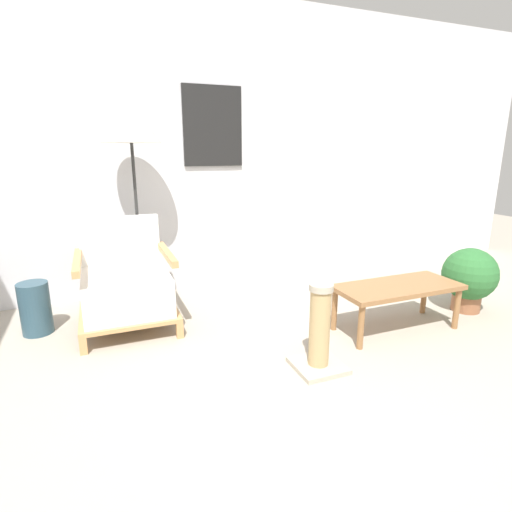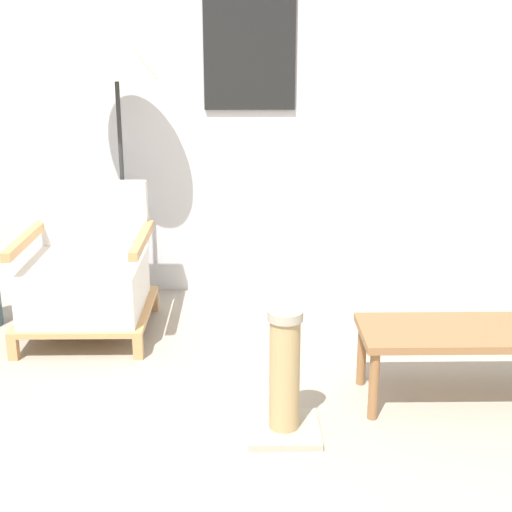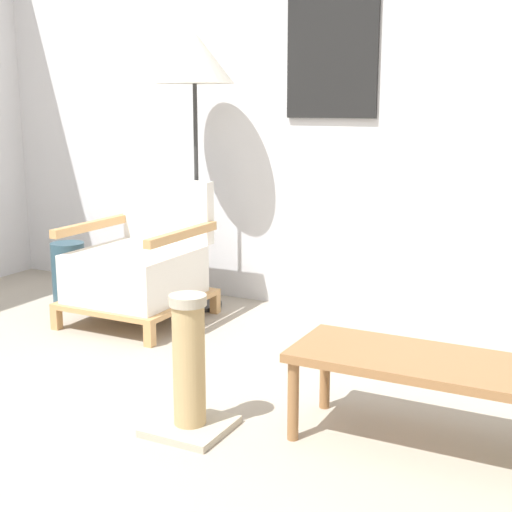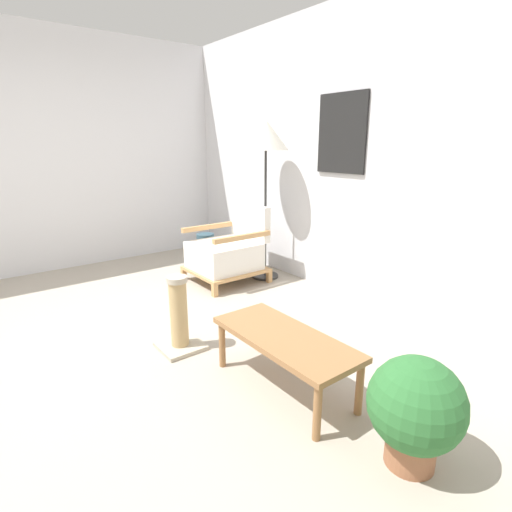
# 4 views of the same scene
# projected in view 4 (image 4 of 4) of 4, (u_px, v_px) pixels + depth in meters

# --- Properties ---
(ground_plane) EXTENTS (14.00, 14.00, 0.00)m
(ground_plane) POSITION_uv_depth(u_px,v_px,m) (92.00, 361.00, 2.79)
(ground_plane) COLOR #A89E8E
(wall_back) EXTENTS (8.00, 0.09, 2.70)m
(wall_back) POSITION_uv_depth(u_px,v_px,m) (337.00, 155.00, 3.84)
(wall_back) COLOR silver
(wall_back) RESTS_ON ground_plane
(wall_left) EXTENTS (0.06, 8.00, 2.70)m
(wall_left) POSITION_uv_depth(u_px,v_px,m) (61.00, 153.00, 4.57)
(wall_left) COLOR silver
(wall_left) RESTS_ON ground_plane
(armchair) EXTENTS (0.70, 0.74, 0.82)m
(armchair) POSITION_uv_depth(u_px,v_px,m) (228.00, 252.00, 4.33)
(armchair) COLOR tan
(armchair) RESTS_ON ground_plane
(floor_lamp) EXTENTS (0.48, 0.48, 1.70)m
(floor_lamp) POSITION_uv_depth(u_px,v_px,m) (266.00, 141.00, 4.13)
(floor_lamp) COLOR #2D2D2D
(floor_lamp) RESTS_ON ground_plane
(coffee_table) EXTENTS (0.96, 0.41, 0.36)m
(coffee_table) POSITION_uv_depth(u_px,v_px,m) (285.00, 342.00, 2.40)
(coffee_table) COLOR olive
(coffee_table) RESTS_ON ground_plane
(vase) EXTENTS (0.22, 0.22, 0.39)m
(vase) POSITION_uv_depth(u_px,v_px,m) (206.00, 249.00, 4.92)
(vase) COLOR #2D4C5B
(vase) RESTS_ON ground_plane
(potted_plant) EXTENTS (0.44, 0.44, 0.55)m
(potted_plant) POSITION_uv_depth(u_px,v_px,m) (415.00, 408.00, 1.82)
(potted_plant) COLOR #935B3D
(potted_plant) RESTS_ON ground_plane
(scratching_post) EXTENTS (0.31, 0.31, 0.56)m
(scratching_post) POSITION_uv_depth(u_px,v_px,m) (179.00, 319.00, 2.90)
(scratching_post) COLOR #B2A893
(scratching_post) RESTS_ON ground_plane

